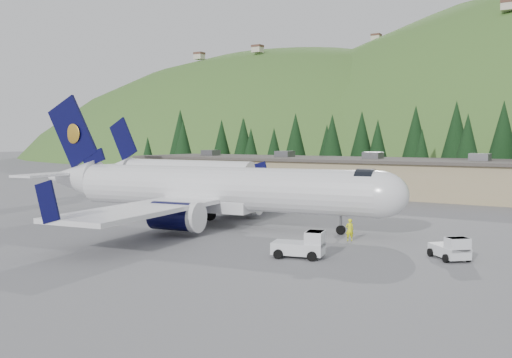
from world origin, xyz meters
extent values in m
plane|color=#5A5A5F|center=(0.00, 0.00, 0.00)|extent=(600.00, 600.00, 0.00)
cylinder|color=white|center=(0.00, 0.00, 3.52)|extent=(29.23, 7.94, 3.89)
ellipsoid|color=white|center=(14.34, 2.04, 3.52)|extent=(5.56, 4.56, 3.89)
cylinder|color=black|center=(13.32, 1.90, 3.98)|extent=(1.89, 3.38, 3.21)
cone|color=white|center=(-17.42, -2.48, 3.93)|extent=(6.70, 4.73, 3.89)
cube|color=white|center=(-1.02, -0.15, 1.88)|extent=(8.66, 4.44, 1.03)
cube|color=white|center=(-2.05, -0.29, 2.48)|extent=(10.59, 35.63, 0.36)
cube|color=#080833|center=(-6.06, 16.91, 3.83)|extent=(2.10, 0.45, 2.97)
cube|color=#080833|center=(-1.11, -17.93, 3.83)|extent=(2.10, 0.45, 2.97)
cylinder|color=#080833|center=(-1.87, 5.80, 1.60)|extent=(4.64, 2.97, 2.38)
cylinder|color=white|center=(0.08, 6.07, 1.60)|extent=(0.97, 2.59, 2.52)
cube|color=white|center=(-1.87, 5.80, 2.17)|extent=(2.29, 0.58, 0.93)
cylinder|color=#080833|center=(-0.18, -6.09, 1.60)|extent=(4.64, 2.97, 2.38)
cylinder|color=white|center=(1.77, -5.81, 1.60)|extent=(0.97, 2.59, 2.52)
cube|color=white|center=(-0.18, -6.09, 2.17)|extent=(2.29, 0.58, 0.93)
cube|color=#080833|center=(-17.21, -2.45, 8.78)|extent=(6.38, 1.21, 7.60)
ellipsoid|color=gold|center=(-17.04, -2.22, 8.57)|extent=(2.05, 0.47, 2.05)
ellipsoid|color=gold|center=(-16.98, -2.63, 8.57)|extent=(2.05, 0.47, 2.05)
cube|color=#080833|center=(-14.55, -2.07, 6.08)|extent=(2.86, 0.66, 2.05)
cube|color=white|center=(-17.93, -2.55, 4.45)|extent=(4.49, 13.19, 0.23)
cylinder|color=slate|center=(11.27, 1.60, 0.93)|extent=(0.23, 0.23, 1.86)
cylinder|color=black|center=(11.27, 1.60, 0.39)|extent=(0.82, 0.40, 0.79)
cylinder|color=slate|center=(-3.47, 2.33, 1.03)|extent=(0.28, 0.28, 2.07)
cylinder|color=black|center=(-3.06, 2.39, 0.57)|extent=(1.18, 0.52, 1.14)
cylinder|color=black|center=(-3.88, 2.27, 0.57)|extent=(1.18, 0.52, 1.14)
cylinder|color=slate|center=(-2.68, -3.20, 1.03)|extent=(0.28, 0.28, 2.07)
cylinder|color=black|center=(-2.27, -3.15, 0.57)|extent=(1.18, 0.52, 1.14)
cylinder|color=black|center=(-3.09, -3.26, 0.57)|extent=(1.18, 0.52, 1.14)
cylinder|color=white|center=(-22.00, 22.00, 3.20)|extent=(22.00, 3.60, 3.60)
cone|color=white|center=(-36.00, 22.00, 3.40)|extent=(5.00, 3.60, 3.60)
cube|color=#080833|center=(-35.00, 22.00, 8.00)|extent=(5.82, 0.28, 6.89)
cube|color=white|center=(-36.00, 22.00, 4.00)|extent=(2.40, 11.00, 0.20)
cube|color=silver|center=(12.65, -8.44, 0.63)|extent=(3.77, 2.54, 0.80)
cube|color=silver|center=(13.76, -8.15, 1.32)|extent=(1.52, 1.85, 1.03)
cube|color=black|center=(13.76, -8.15, 1.78)|extent=(1.38, 1.71, 0.11)
cylinder|color=black|center=(13.53, -7.26, 0.32)|extent=(0.69, 0.41, 0.64)
cylinder|color=black|center=(14.00, -9.04, 0.32)|extent=(0.69, 0.41, 0.64)
cylinder|color=black|center=(11.31, -7.84, 0.32)|extent=(0.69, 0.41, 0.64)
cylinder|color=black|center=(11.77, -9.62, 0.32)|extent=(0.69, 0.41, 0.64)
cube|color=silver|center=(21.40, -3.50, 0.55)|extent=(3.18, 3.22, 0.70)
cube|color=silver|center=(22.10, -4.22, 1.16)|extent=(1.71, 1.70, 0.91)
cube|color=black|center=(22.10, -4.22, 1.56)|extent=(1.57, 1.56, 0.10)
cylinder|color=black|center=(22.68, -3.66, 0.28)|extent=(0.55, 0.56, 0.56)
cylinder|color=black|center=(21.53, -4.78, 0.28)|extent=(0.55, 0.56, 0.56)
cylinder|color=black|center=(21.28, -2.22, 0.28)|extent=(0.55, 0.56, 0.56)
cylinder|color=black|center=(20.13, -3.34, 0.28)|extent=(0.55, 0.56, 0.56)
cube|color=#9C8E63|center=(-5.00, 38.00, 2.40)|extent=(70.00, 16.00, 4.80)
cube|color=#47423D|center=(-5.00, 38.00, 4.95)|extent=(71.00, 17.00, 0.40)
cube|color=slate|center=(-30.00, 38.00, 5.60)|extent=(2.50, 2.50, 1.00)
cube|color=slate|center=(-15.00, 38.00, 5.60)|extent=(2.50, 2.50, 1.00)
cube|color=slate|center=(0.00, 38.00, 5.60)|extent=(2.50, 2.50, 1.00)
cube|color=slate|center=(15.00, 38.00, 5.60)|extent=(2.50, 2.50, 1.00)
imported|color=#EDF613|center=(13.06, -0.71, 0.88)|extent=(0.76, 0.73, 1.76)
cone|color=black|center=(-60.33, 54.24, 4.87)|extent=(3.57, 3.57, 7.30)
cone|color=black|center=(-56.63, 61.37, 8.59)|extent=(6.30, 6.30, 12.88)
cone|color=black|center=(-52.26, 57.15, 7.08)|extent=(5.19, 5.19, 10.62)
cone|color=black|center=(-47.08, 64.71, 7.17)|extent=(5.26, 5.26, 10.76)
cone|color=black|center=(-41.79, 65.72, 7.37)|extent=(5.41, 5.41, 11.06)
cone|color=black|center=(-38.60, 61.32, 7.18)|extent=(5.26, 5.26, 10.77)
cone|color=black|center=(-35.05, 58.68, 5.93)|extent=(4.35, 4.35, 8.89)
cone|color=black|center=(-29.39, 58.70, 5.92)|extent=(4.34, 4.34, 8.88)
cone|color=black|center=(-25.48, 60.74, 7.63)|extent=(5.59, 5.59, 11.44)
cone|color=black|center=(-21.29, 66.76, 6.35)|extent=(4.65, 4.65, 9.52)
cone|color=black|center=(-16.80, 59.78, 7.37)|extent=(5.41, 5.41, 11.06)
cone|color=black|center=(-12.65, 64.62, 7.78)|extent=(5.71, 5.71, 11.68)
cone|color=black|center=(-9.17, 64.19, 6.77)|extent=(4.97, 4.97, 10.16)
cone|color=black|center=(-2.90, 67.87, 8.32)|extent=(6.10, 6.10, 12.48)
cone|color=black|center=(1.12, 58.64, 5.62)|extent=(4.12, 4.12, 8.43)
cone|color=black|center=(4.72, 67.95, 8.69)|extent=(6.37, 6.37, 13.03)
cone|color=black|center=(9.62, 55.13, 6.99)|extent=(5.13, 5.13, 10.49)
cone|color=black|center=(13.42, 65.00, 8.45)|extent=(6.20, 6.20, 12.67)
ellipsoid|color=#375E23|center=(-90.00, 170.00, -75.00)|extent=(336.00, 240.00, 240.00)
camera|label=1|loc=(30.83, -42.08, 7.99)|focal=40.00mm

